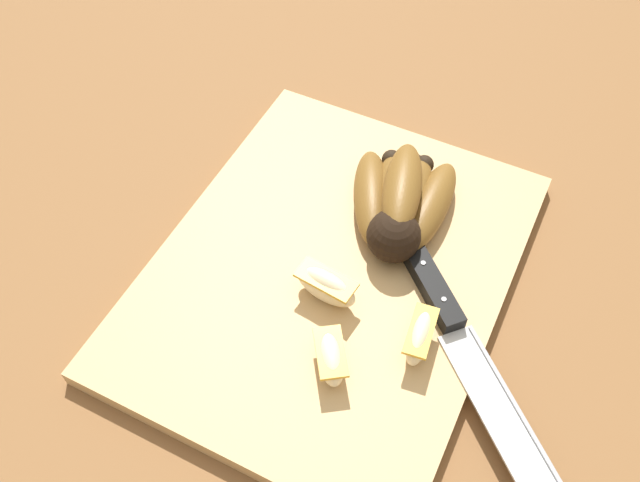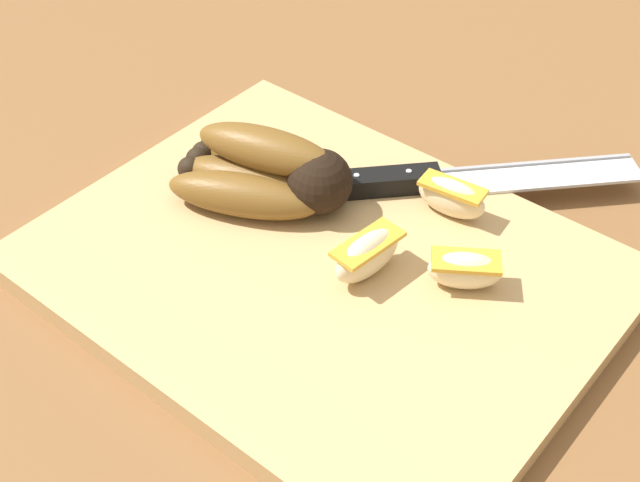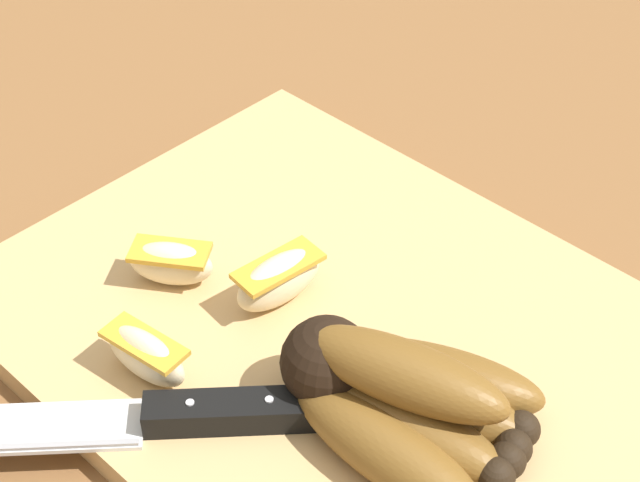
{
  "view_description": "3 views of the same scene",
  "coord_description": "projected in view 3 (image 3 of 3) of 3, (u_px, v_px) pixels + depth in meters",
  "views": [
    {
      "loc": [
        -0.38,
        -0.18,
        0.6
      ],
      "look_at": [
        -0.0,
        0.0,
        0.04
      ],
      "focal_mm": 39.2,
      "sensor_mm": 36.0,
      "label": 1
    },
    {
      "loc": [
        -0.33,
        0.38,
        0.49
      ],
      "look_at": [
        -0.01,
        -0.01,
        0.04
      ],
      "focal_mm": 49.41,
      "sensor_mm": 36.0,
      "label": 2
    },
    {
      "loc": [
        0.31,
        -0.35,
        0.49
      ],
      "look_at": [
        -0.04,
        0.01,
        0.06
      ],
      "focal_mm": 57.88,
      "sensor_mm": 36.0,
      "label": 3
    }
  ],
  "objects": [
    {
      "name": "apple_wedge_far",
      "position": [
        171.0,
        262.0,
        0.68
      ],
      "size": [
        0.06,
        0.05,
        0.03
      ],
      "color": "beige",
      "rests_on": "cutting_board"
    },
    {
      "name": "apple_wedge_near",
      "position": [
        146.0,
        355.0,
        0.61
      ],
      "size": [
        0.06,
        0.03,
        0.03
      ],
      "color": "beige",
      "rests_on": "cutting_board"
    },
    {
      "name": "apple_wedge_middle",
      "position": [
        279.0,
        279.0,
        0.66
      ],
      "size": [
        0.03,
        0.07,
        0.04
      ],
      "color": "beige",
      "rests_on": "cutting_board"
    },
    {
      "name": "banana_bunch",
      "position": [
        401.0,
        399.0,
        0.58
      ],
      "size": [
        0.15,
        0.13,
        0.07
      ],
      "color": "black",
      "rests_on": "cutting_board"
    },
    {
      "name": "ground_plane",
      "position": [
        356.0,
        338.0,
        0.68
      ],
      "size": [
        6.0,
        6.0,
        0.0
      ],
      "primitive_type": "plane",
      "color": "brown"
    },
    {
      "name": "cutting_board",
      "position": [
        330.0,
        329.0,
        0.67
      ],
      "size": [
        0.43,
        0.34,
        0.02
      ],
      "primitive_type": "cube",
      "color": "tan",
      "rests_on": "ground_plane"
    },
    {
      "name": "chefs_knife",
      "position": [
        146.0,
        419.0,
        0.59
      ],
      "size": [
        0.21,
        0.22,
        0.02
      ],
      "color": "silver",
      "rests_on": "cutting_board"
    }
  ]
}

